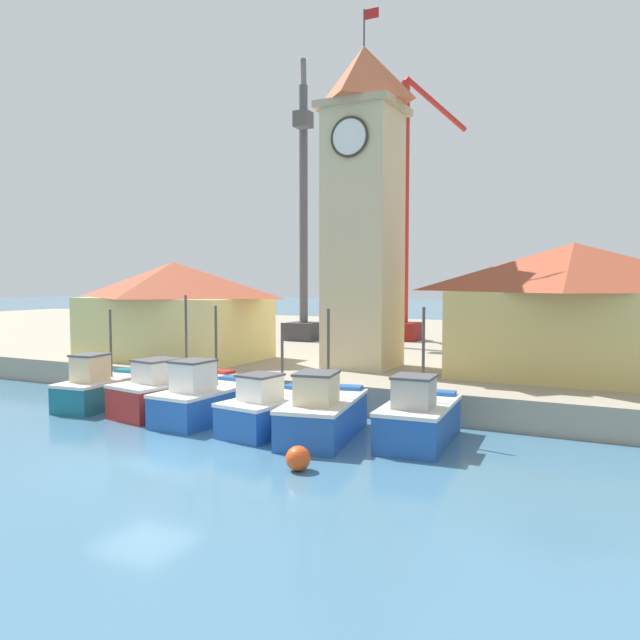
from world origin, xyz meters
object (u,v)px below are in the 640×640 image
at_px(fishing_boat_center, 323,414).
at_px(port_crane_near, 304,240).
at_px(mooring_buoy, 298,458).
at_px(port_crane_far, 405,243).
at_px(fishing_boat_left_outer, 174,392).
at_px(fishing_boat_mid_left, 273,410).
at_px(clock_tower, 363,200).
at_px(fishing_boat_mid_right, 419,418).
at_px(warehouse_right, 573,309).
at_px(fishing_boat_left_inner, 206,400).
at_px(fishing_boat_far_left, 102,388).
at_px(warehouse_left, 174,309).

height_order(fishing_boat_center, port_crane_near, port_crane_near).
height_order(fishing_boat_center, mooring_buoy, fishing_boat_center).
distance_m(port_crane_far, mooring_buoy, 26.61).
bearing_deg(fishing_boat_center, fishing_boat_left_outer, 171.78).
relative_size(fishing_boat_mid_left, clock_tower, 0.27).
xyz_separation_m(fishing_boat_mid_right, warehouse_right, (3.80, 8.58, 3.21)).
bearing_deg(fishing_boat_center, port_crane_far, 101.96).
height_order(fishing_boat_left_inner, port_crane_far, port_crane_far).
relative_size(fishing_boat_left_inner, fishing_boat_center, 0.93).
height_order(fishing_boat_left_outer, fishing_boat_mid_left, fishing_boat_left_outer).
xyz_separation_m(fishing_boat_center, port_crane_near, (-10.72, 18.74, 7.06)).
bearing_deg(clock_tower, port_crane_near, 129.92).
height_order(fishing_boat_mid_right, port_crane_near, port_crane_near).
xyz_separation_m(fishing_boat_center, clock_tower, (-2.15, 8.49, 8.05)).
xyz_separation_m(fishing_boat_left_outer, fishing_boat_mid_right, (10.10, -0.28, 0.01)).
bearing_deg(fishing_boat_left_outer, fishing_boat_center, -8.22).
distance_m(fishing_boat_far_left, clock_tower, 14.03).
bearing_deg(fishing_boat_mid_right, fishing_boat_left_inner, -176.72).
bearing_deg(fishing_boat_left_inner, port_crane_far, 88.91).
height_order(fishing_boat_far_left, fishing_boat_center, fishing_boat_center).
bearing_deg(port_crane_far, fishing_boat_left_inner, -91.09).
bearing_deg(fishing_boat_left_outer, warehouse_right, 30.85).
bearing_deg(fishing_boat_far_left, fishing_boat_left_outer, 9.40).
xyz_separation_m(fishing_boat_far_left, fishing_boat_left_outer, (3.28, 0.54, 0.02)).
height_order(fishing_boat_left_inner, fishing_boat_mid_left, fishing_boat_left_inner).
relative_size(fishing_boat_left_inner, port_crane_near, 0.24).
xyz_separation_m(fishing_boat_left_inner, port_crane_far, (0.40, 21.22, 6.85)).
xyz_separation_m(fishing_boat_left_inner, warehouse_right, (11.78, 9.04, 3.21)).
distance_m(fishing_boat_mid_left, warehouse_right, 13.18).
relative_size(fishing_boat_mid_left, warehouse_right, 0.44).
height_order(fishing_boat_left_outer, warehouse_left, warehouse_left).
xyz_separation_m(warehouse_right, mooring_buoy, (-5.85, -12.81, -3.67)).
bearing_deg(fishing_boat_mid_left, fishing_boat_left_inner, 175.85).
height_order(fishing_boat_mid_left, clock_tower, clock_tower).
distance_m(fishing_boat_left_outer, warehouse_left, 8.45).
distance_m(clock_tower, mooring_buoy, 15.02).
bearing_deg(port_crane_near, fishing_boat_mid_left, -64.88).
bearing_deg(mooring_buoy, fishing_boat_center, 105.51).
xyz_separation_m(fishing_boat_left_outer, clock_tower, (4.93, 7.47, 8.07)).
height_order(fishing_boat_left_outer, fishing_boat_left_inner, fishing_boat_left_outer).
relative_size(fishing_boat_mid_left, warehouse_left, 0.46).
xyz_separation_m(fishing_boat_far_left, warehouse_right, (17.18, 8.85, 3.25)).
distance_m(fishing_boat_mid_left, port_crane_near, 21.81).
bearing_deg(fishing_boat_mid_left, warehouse_left, 145.12).
distance_m(fishing_boat_mid_left, mooring_buoy, 4.63).
bearing_deg(fishing_boat_mid_left, fishing_boat_mid_right, 7.69).
bearing_deg(fishing_boat_left_outer, fishing_boat_mid_right, -1.56).
height_order(fishing_boat_mid_left, port_crane_far, port_crane_far).
height_order(fishing_boat_left_inner, fishing_boat_center, fishing_boat_center).
bearing_deg(mooring_buoy, warehouse_right, 65.44).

